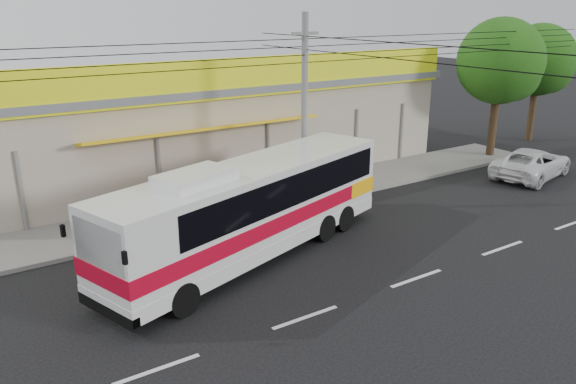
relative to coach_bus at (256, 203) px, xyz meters
name	(u,v)px	position (x,y,z in m)	size (l,w,h in m)	color
ground	(361,249)	(3.13, -1.52, -1.79)	(120.00, 120.00, 0.00)	black
sidewalk	(267,198)	(3.13, 4.48, -1.72)	(30.00, 3.20, 0.15)	gray
lane_markings	(416,278)	(3.13, -4.02, -1.79)	(50.00, 0.12, 0.01)	silver
storefront_building	(207,123)	(3.12, 10.02, 0.51)	(22.60, 9.20, 5.70)	#AB9E8A
coach_bus	(256,203)	(0.00, 0.00, 0.00)	(11.05, 5.55, 3.35)	silver
motorbike_red	(199,202)	(-0.08, 4.17, -1.17)	(0.63, 1.81, 0.95)	maroon
white_car	(532,163)	(15.23, 0.52, -1.11)	(2.26, 4.90, 1.36)	silver
utility_pole	(305,50)	(3.71, 2.68, 4.37)	(34.00, 14.00, 7.48)	#61615F
tree_near	(503,64)	(16.84, 3.91, 3.08)	(4.34, 4.34, 7.20)	#321E14
tree_far	(541,62)	(22.11, 5.22, 2.81)	(4.10, 4.10, 6.80)	#321E14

